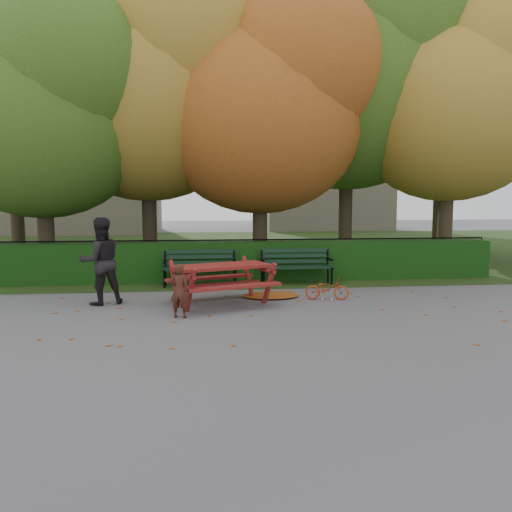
{
  "coord_description": "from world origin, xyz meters",
  "views": [
    {
      "loc": [
        -1.35,
        -8.52,
        2.08
      ],
      "look_at": [
        -0.21,
        1.17,
        1.0
      ],
      "focal_mm": 35.0,
      "sensor_mm": 36.0,
      "label": 1
    }
  ],
  "objects": [
    {
      "name": "ground",
      "position": [
        0.0,
        0.0,
        0.0
      ],
      "size": [
        90.0,
        90.0,
        0.0
      ],
      "primitive_type": "plane",
      "color": "slate",
      "rests_on": "ground"
    },
    {
      "name": "building_right",
      "position": [
        8.0,
        28.0,
        6.0
      ],
      "size": [
        9.0,
        6.0,
        12.0
      ],
      "primitive_type": "cube",
      "color": "#B8A98F",
      "rests_on": "ground"
    },
    {
      "name": "adult",
      "position": [
        -3.29,
        1.69,
        0.88
      ],
      "size": [
        1.05,
        0.96,
        1.75
      ],
      "primitive_type": "imported",
      "rotation": [
        0.0,
        0.0,
        3.58
      ],
      "color": "black",
      "rests_on": "ground"
    },
    {
      "name": "leaf_scatter",
      "position": [
        0.0,
        0.3,
        0.01
      ],
      "size": [
        9.0,
        5.7,
        0.01
      ],
      "primitive_type": null,
      "color": "maroon",
      "rests_on": "ground"
    },
    {
      "name": "tree_c",
      "position": [
        0.83,
        5.96,
        4.82
      ],
      "size": [
        6.3,
        6.0,
        8.0
      ],
      "color": "#2E231A",
      "rests_on": "ground"
    },
    {
      "name": "leaf_pile",
      "position": [
        0.22,
        2.04,
        0.04
      ],
      "size": [
        1.45,
        1.22,
        0.09
      ],
      "primitive_type": "ellipsoid",
      "rotation": [
        0.0,
        0.0,
        -0.35
      ],
      "color": "maroon",
      "rests_on": "ground"
    },
    {
      "name": "hedge",
      "position": [
        0.0,
        4.5,
        0.5
      ],
      "size": [
        13.0,
        0.9,
        1.0
      ],
      "primitive_type": "cube",
      "color": "black",
      "rests_on": "ground"
    },
    {
      "name": "tree_e",
      "position": [
        6.52,
        5.77,
        5.08
      ],
      "size": [
        6.09,
        5.8,
        8.16
      ],
      "color": "#2E231A",
      "rests_on": "ground"
    },
    {
      "name": "bench_left",
      "position": [
        -1.3,
        3.7,
        0.52
      ],
      "size": [
        1.8,
        0.57,
        0.88
      ],
      "color": "black",
      "rests_on": "ground"
    },
    {
      "name": "picnic_table",
      "position": [
        -0.88,
        1.35,
        0.63
      ],
      "size": [
        2.31,
        2.09,
        0.93
      ],
      "rotation": [
        0.0,
        0.0,
        0.35
      ],
      "color": "maroon",
      "rests_on": "ground"
    },
    {
      "name": "tree_d",
      "position": [
        3.88,
        7.23,
        5.98
      ],
      "size": [
        7.14,
        6.8,
        9.58
      ],
      "color": "#2E231A",
      "rests_on": "ground"
    },
    {
      "name": "iron_fence",
      "position": [
        0.0,
        5.3,
        0.54
      ],
      "size": [
        14.0,
        0.04,
        1.02
      ],
      "color": "black",
      "rests_on": "ground"
    },
    {
      "name": "grass_strip",
      "position": [
        0.0,
        14.0,
        0.01
      ],
      "size": [
        90.0,
        90.0,
        0.0
      ],
      "primitive_type": "plane",
      "color": "#1C3412",
      "rests_on": "ground"
    },
    {
      "name": "tree_a",
      "position": [
        -5.19,
        5.58,
        4.52
      ],
      "size": [
        5.88,
        5.6,
        7.48
      ],
      "color": "#2E231A",
      "rests_on": "ground"
    },
    {
      "name": "tree_b",
      "position": [
        -2.44,
        6.75,
        5.4
      ],
      "size": [
        6.72,
        6.4,
        8.79
      ],
      "color": "#2E231A",
      "rests_on": "ground"
    },
    {
      "name": "building_left",
      "position": [
        -9.0,
        26.0,
        7.5
      ],
      "size": [
        10.0,
        7.0,
        15.0
      ],
      "primitive_type": "cube",
      "color": "#B8A98F",
      "rests_on": "ground"
    },
    {
      "name": "bicycle",
      "position": [
        1.35,
        1.62,
        0.24
      ],
      "size": [
        0.95,
        0.51,
        0.47
      ],
      "primitive_type": "imported",
      "rotation": [
        0.0,
        0.0,
        1.35
      ],
      "color": "#B53310",
      "rests_on": "ground"
    },
    {
      "name": "child",
      "position": [
        -1.68,
        0.34,
        0.48
      ],
      "size": [
        0.4,
        0.31,
        0.97
      ],
      "primitive_type": "imported",
      "rotation": [
        0.0,
        0.0,
        2.89
      ],
      "color": "#452016",
      "rests_on": "ground"
    },
    {
      "name": "tree_g",
      "position": [
        8.33,
        9.76,
        5.37
      ],
      "size": [
        6.3,
        6.0,
        8.55
      ],
      "color": "#2E231A",
      "rests_on": "ground"
    },
    {
      "name": "tree_f",
      "position": [
        -7.13,
        9.24,
        5.69
      ],
      "size": [
        6.93,
        6.6,
        9.19
      ],
      "color": "#2E231A",
      "rests_on": "ground"
    },
    {
      "name": "bench_right",
      "position": [
        1.1,
        3.7,
        0.52
      ],
      "size": [
        1.8,
        0.57,
        0.88
      ],
      "color": "black",
      "rests_on": "ground"
    }
  ]
}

